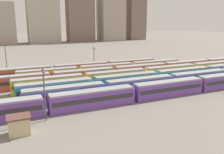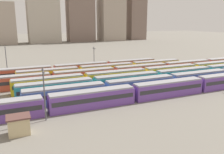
{
  "view_description": "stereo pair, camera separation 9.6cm",
  "coord_description": "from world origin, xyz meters",
  "px_view_note": "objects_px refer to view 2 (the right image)",
  "views": [
    {
      "loc": [
        -7.63,
        -44.3,
        17.48
      ],
      "look_at": [
        18.77,
        15.6,
        2.04
      ],
      "focal_mm": 38.26,
      "sensor_mm": 36.0,
      "label": 1
    },
    {
      "loc": [
        -7.54,
        -44.34,
        17.48
      ],
      "look_at": [
        18.77,
        15.6,
        2.04
      ],
      "focal_mm": 38.26,
      "sensor_mm": 36.0,
      "label": 2
    }
  ],
  "objects_px": {
    "train_track_1": "(199,78)",
    "train_track_5": "(107,70)",
    "train_track_0": "(133,93)",
    "train_track_4": "(141,70)",
    "signal_hut": "(19,125)",
    "catenary_pole_3": "(94,58)",
    "catenary_pole_1": "(6,61)",
    "train_track_6": "(82,69)",
    "train_track_3": "(194,69)",
    "train_track_2": "(183,75)",
    "catenary_pole_2": "(44,92)"
  },
  "relations": [
    {
      "from": "train_track_1",
      "to": "train_track_5",
      "type": "distance_m",
      "value": 28.24
    },
    {
      "from": "train_track_0",
      "to": "catenary_pole_3",
      "type": "relative_size",
      "value": 8.53
    },
    {
      "from": "train_track_1",
      "to": "catenary_pole_3",
      "type": "bearing_deg",
      "value": 125.83
    },
    {
      "from": "train_track_0",
      "to": "catenary_pole_2",
      "type": "xyz_separation_m",
      "value": [
        -19.37,
        -2.89,
        3.47
      ]
    },
    {
      "from": "train_track_0",
      "to": "train_track_6",
      "type": "bearing_deg",
      "value": 94.57
    },
    {
      "from": "train_track_1",
      "to": "train_track_3",
      "type": "distance_m",
      "value": 12.91
    },
    {
      "from": "catenary_pole_1",
      "to": "train_track_2",
      "type": "bearing_deg",
      "value": -26.6
    },
    {
      "from": "train_track_3",
      "to": "train_track_6",
      "type": "height_order",
      "value": "same"
    },
    {
      "from": "train_track_2",
      "to": "signal_hut",
      "type": "distance_m",
      "value": 49.71
    },
    {
      "from": "train_track_1",
      "to": "train_track_2",
      "type": "distance_m",
      "value": 5.31
    },
    {
      "from": "train_track_4",
      "to": "catenary_pole_2",
      "type": "bearing_deg",
      "value": -144.79
    },
    {
      "from": "train_track_4",
      "to": "catenary_pole_1",
      "type": "xyz_separation_m",
      "value": [
        -39.4,
        13.56,
        3.61
      ]
    },
    {
      "from": "train_track_2",
      "to": "train_track_3",
      "type": "height_order",
      "value": "same"
    },
    {
      "from": "catenary_pole_1",
      "to": "train_track_0",
      "type": "bearing_deg",
      "value": -53.74
    },
    {
      "from": "train_track_3",
      "to": "train_track_6",
      "type": "relative_size",
      "value": 2.02
    },
    {
      "from": "train_track_3",
      "to": "train_track_4",
      "type": "distance_m",
      "value": 17.96
    },
    {
      "from": "train_track_2",
      "to": "catenary_pole_3",
      "type": "distance_m",
      "value": 30.91
    },
    {
      "from": "catenary_pole_1",
      "to": "signal_hut",
      "type": "xyz_separation_m",
      "value": [
        1.16,
        -41.0,
        -3.96
      ]
    },
    {
      "from": "signal_hut",
      "to": "catenary_pole_3",
      "type": "bearing_deg",
      "value": 56.43
    },
    {
      "from": "train_track_4",
      "to": "catenary_pole_2",
      "type": "distance_m",
      "value": 41.23
    },
    {
      "from": "train_track_1",
      "to": "train_track_4",
      "type": "relative_size",
      "value": 1.0
    },
    {
      "from": "train_track_4",
      "to": "train_track_5",
      "type": "distance_m",
      "value": 10.88
    },
    {
      "from": "catenary_pole_2",
      "to": "train_track_5",
      "type": "bearing_deg",
      "value": 50.27
    },
    {
      "from": "train_track_2",
      "to": "train_track_3",
      "type": "xyz_separation_m",
      "value": [
        8.74,
        5.2,
        0.0
      ]
    },
    {
      "from": "train_track_0",
      "to": "signal_hut",
      "type": "bearing_deg",
      "value": -164.58
    },
    {
      "from": "catenary_pole_3",
      "to": "signal_hut",
      "type": "xyz_separation_m",
      "value": [
        -26.97,
        -40.64,
        -3.35
      ]
    },
    {
      "from": "train_track_3",
      "to": "signal_hut",
      "type": "height_order",
      "value": "train_track_3"
    },
    {
      "from": "signal_hut",
      "to": "train_track_6",
      "type": "bearing_deg",
      "value": 60.33
    },
    {
      "from": "catenary_pole_2",
      "to": "train_track_6",
      "type": "bearing_deg",
      "value": 63.66
    },
    {
      "from": "catenary_pole_3",
      "to": "train_track_0",
      "type": "bearing_deg",
      "value": -94.92
    },
    {
      "from": "train_track_0",
      "to": "train_track_2",
      "type": "relative_size",
      "value": 0.8
    },
    {
      "from": "train_track_2",
      "to": "train_track_6",
      "type": "distance_m",
      "value": 32.63
    },
    {
      "from": "train_track_0",
      "to": "train_track_5",
      "type": "relative_size",
      "value": 1.34
    },
    {
      "from": "train_track_6",
      "to": "catenary_pole_2",
      "type": "relative_size",
      "value": 5.78
    },
    {
      "from": "train_track_1",
      "to": "train_track_4",
      "type": "distance_m",
      "value": 18.28
    },
    {
      "from": "train_track_0",
      "to": "train_track_1",
      "type": "relative_size",
      "value": 0.8
    },
    {
      "from": "train_track_4",
      "to": "catenary_pole_1",
      "type": "height_order",
      "value": "catenary_pole_1"
    },
    {
      "from": "train_track_6",
      "to": "signal_hut",
      "type": "distance_m",
      "value": 43.54
    },
    {
      "from": "train_track_2",
      "to": "catenary_pole_3",
      "type": "relative_size",
      "value": 10.69
    },
    {
      "from": "train_track_2",
      "to": "train_track_5",
      "type": "xyz_separation_m",
      "value": [
        -18.01,
        15.6,
        -0.0
      ]
    },
    {
      "from": "train_track_2",
      "to": "train_track_6",
      "type": "bearing_deg",
      "value": 140.4
    },
    {
      "from": "train_track_1",
      "to": "catenary_pole_1",
      "type": "distance_m",
      "value": 57.08
    },
    {
      "from": "train_track_5",
      "to": "catenary_pole_3",
      "type": "relative_size",
      "value": 6.37
    },
    {
      "from": "catenary_pole_3",
      "to": "train_track_4",
      "type": "bearing_deg",
      "value": -49.53
    },
    {
      "from": "train_track_0",
      "to": "train_track_2",
      "type": "bearing_deg",
      "value": 24.66
    },
    {
      "from": "train_track_6",
      "to": "catenary_pole_2",
      "type": "distance_m",
      "value": 38.19
    },
    {
      "from": "train_track_1",
      "to": "train_track_6",
      "type": "height_order",
      "value": "same"
    },
    {
      "from": "train_track_0",
      "to": "train_track_4",
      "type": "relative_size",
      "value": 0.8
    },
    {
      "from": "train_track_1",
      "to": "train_track_4",
      "type": "bearing_deg",
      "value": 121.43
    },
    {
      "from": "train_track_3",
      "to": "train_track_4",
      "type": "relative_size",
      "value": 1.2
    }
  ]
}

